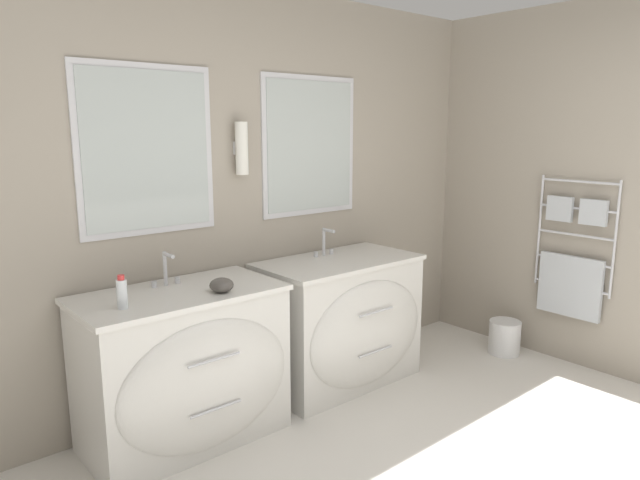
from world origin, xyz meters
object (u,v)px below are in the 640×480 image
Objects in this scene: vanity_left at (186,367)px; amenity_bowl at (222,285)px; toiletry_bottle at (122,293)px; waste_bin at (505,336)px; vanity_right at (343,321)px.

amenity_bowl is at bearing -36.92° from vanity_left.
toiletry_bottle reaches higher than waste_bin.
vanity_right is 1.41m from waste_bin.
waste_bin is (2.83, -0.39, -0.81)m from toiletry_bottle.
vanity_right is 8.50× the size of amenity_bowl.
vanity_left is 8.50× the size of amenity_bowl.
vanity_right is at bearing 0.00° from vanity_left.
toiletry_bottle reaches higher than amenity_bowl.
vanity_left is at bearing 143.08° from amenity_bowl.
amenity_bowl reaches higher than vanity_right.
vanity_left is 6.52× the size of toiletry_bottle.
waste_bin is at bearing -7.82° from toiletry_bottle.
vanity_left is at bearing 169.76° from waste_bin.
waste_bin is (2.31, -0.32, -0.77)m from amenity_bowl.
vanity_left is 1.17m from vanity_right.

